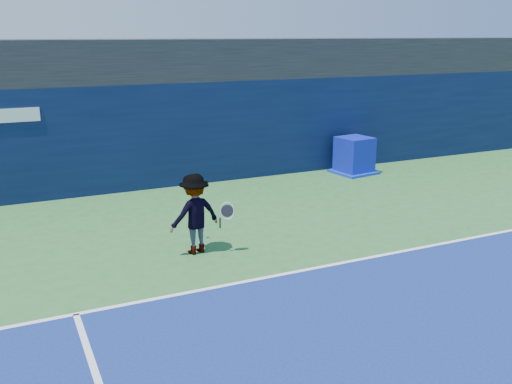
# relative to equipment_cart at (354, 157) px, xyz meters

# --- Properties ---
(ground) EXTENTS (80.00, 80.00, 0.00)m
(ground) POSITION_rel_equipment_cart_xyz_m (-4.55, -9.22, -0.53)
(ground) COLOR #2E672F
(ground) RESTS_ON ground
(baseline) EXTENTS (24.00, 0.10, 0.01)m
(baseline) POSITION_rel_equipment_cart_xyz_m (-4.55, -6.22, -0.52)
(baseline) COLOR white
(baseline) RESTS_ON ground
(stadium_band) EXTENTS (36.00, 3.00, 1.20)m
(stadium_band) POSITION_rel_equipment_cart_xyz_m (-4.55, 2.28, 3.07)
(stadium_band) COLOR black
(stadium_band) RESTS_ON back_wall_assembly
(back_wall_assembly) EXTENTS (36.00, 1.03, 3.00)m
(back_wall_assembly) POSITION_rel_equipment_cart_xyz_m (-4.55, 1.28, 0.97)
(back_wall_assembly) COLOR #0A1538
(back_wall_assembly) RESTS_ON ground
(equipment_cart) EXTENTS (1.38, 1.38, 1.17)m
(equipment_cart) POSITION_rel_equipment_cart_xyz_m (0.00, 0.00, 0.00)
(equipment_cart) COLOR #0C16AF
(equipment_cart) RESTS_ON ground
(tennis_player) EXTENTS (1.32, 0.79, 1.66)m
(tennis_player) POSITION_rel_equipment_cart_xyz_m (-6.90, -4.45, 0.30)
(tennis_player) COLOR silver
(tennis_player) RESTS_ON ground
(tennis_ball) EXTENTS (0.07, 0.07, 0.07)m
(tennis_ball) POSITION_rel_equipment_cart_xyz_m (-6.77, -3.80, 0.51)
(tennis_ball) COLOR #C7D717
(tennis_ball) RESTS_ON ground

